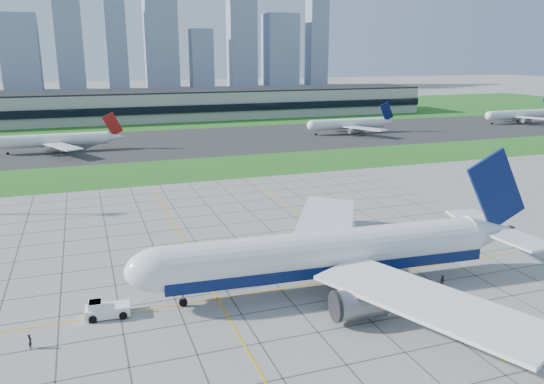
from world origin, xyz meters
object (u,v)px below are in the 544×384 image
(distant_jet_1, at_px, (57,140))
(distant_jet_2, at_px, (349,124))
(crew_far, at_px, (443,281))
(distant_jet_3, at_px, (518,115))
(crew_near, at_px, (30,341))
(airliner, at_px, (331,254))
(pushback_tug, at_px, (106,310))

(distant_jet_1, height_order, distant_jet_2, same)
(crew_far, relative_size, distant_jet_2, 0.04)
(distant_jet_3, bearing_deg, crew_near, -145.48)
(airliner, height_order, distant_jet_1, airliner)
(distant_jet_2, bearing_deg, pushback_tug, -128.14)
(distant_jet_2, bearing_deg, distant_jet_1, -177.40)
(distant_jet_3, bearing_deg, airliner, -140.33)
(airliner, bearing_deg, distant_jet_2, 64.92)
(crew_far, relative_size, distant_jet_1, 0.04)
(airliner, relative_size, crew_far, 35.95)
(pushback_tug, relative_size, distant_jet_3, 0.21)
(distant_jet_2, distance_m, distant_jet_3, 101.66)
(airliner, height_order, crew_near, airliner)
(airliner, distance_m, pushback_tug, 33.72)
(distant_jet_3, bearing_deg, distant_jet_2, -177.71)
(pushback_tug, bearing_deg, distant_jet_3, 38.35)
(crew_near, bearing_deg, distant_jet_2, -32.70)
(airliner, height_order, pushback_tug, airliner)
(crew_near, relative_size, distant_jet_1, 0.04)
(airliner, distance_m, distant_jet_1, 147.92)
(pushback_tug, distance_m, crew_near, 10.62)
(crew_far, xyz_separation_m, distant_jet_3, (165.48, 156.69, 3.56))
(pushback_tug, distance_m, distant_jet_3, 262.17)
(airliner, distance_m, crew_near, 42.92)
(airliner, bearing_deg, distant_jet_3, 43.33)
(pushback_tug, height_order, distant_jet_2, distant_jet_2)
(distant_jet_2, bearing_deg, airliner, -118.73)
(crew_far, bearing_deg, crew_near, -160.93)
(pushback_tug, height_order, crew_near, pushback_tug)
(airliner, relative_size, distant_jet_1, 1.54)
(crew_far, xyz_separation_m, distant_jet_1, (-60.09, 146.99, 3.56))
(crew_near, bearing_deg, distant_jet_3, -48.89)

